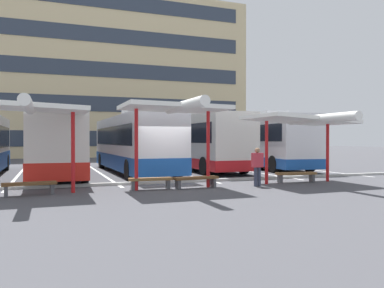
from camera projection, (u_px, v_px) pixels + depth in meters
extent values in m
plane|color=#47474C|center=(172.00, 185.00, 16.50)|extent=(160.00, 160.00, 0.00)
cube|color=#D1BC8C|center=(90.00, 81.00, 49.46)|extent=(36.40, 15.69, 18.80)
cube|color=#2D3847|center=(97.00, 138.00, 42.15)|extent=(33.49, 0.08, 1.65)
cube|color=#2D3847|center=(97.00, 104.00, 42.11)|extent=(33.49, 0.08, 1.65)
cube|color=#2D3847|center=(97.00, 69.00, 42.07)|extent=(33.49, 0.08, 1.65)
cube|color=#2D3847|center=(97.00, 34.00, 42.03)|extent=(33.49, 0.08, 1.65)
cube|color=#D1BC8C|center=(159.00, 5.00, 52.50)|extent=(3.20, 3.20, 2.80)
cylinder|color=black|center=(6.00, 162.00, 24.31)|extent=(0.31, 1.00, 1.00)
cube|color=silver|center=(59.00, 143.00, 20.92)|extent=(2.80, 12.30, 2.94)
cube|color=red|center=(59.00, 163.00, 20.93)|extent=(2.84, 12.34, 0.73)
cube|color=black|center=(59.00, 137.00, 20.92)|extent=(2.80, 11.32, 1.20)
cube|color=black|center=(59.00, 137.00, 26.69)|extent=(2.14, 0.14, 1.76)
cube|color=silver|center=(58.00, 110.00, 19.45)|extent=(1.52, 2.24, 0.36)
cylinder|color=black|center=(41.00, 162.00, 24.86)|extent=(0.33, 1.01, 1.00)
cylinder|color=black|center=(77.00, 161.00, 25.57)|extent=(0.33, 1.01, 1.00)
cylinder|color=black|center=(30.00, 173.00, 16.30)|extent=(0.33, 1.01, 1.00)
cylinder|color=black|center=(85.00, 172.00, 17.01)|extent=(0.33, 1.01, 1.00)
cube|color=silver|center=(133.00, 143.00, 22.69)|extent=(2.84, 11.95, 2.94)
cube|color=#194C9E|center=(133.00, 161.00, 22.70)|extent=(2.88, 11.99, 0.81)
cube|color=black|center=(133.00, 136.00, 22.69)|extent=(2.85, 10.99, 1.03)
cube|color=black|center=(115.00, 137.00, 28.19)|extent=(2.29, 0.13, 1.76)
cube|color=silver|center=(139.00, 113.00, 21.29)|extent=(1.60, 2.23, 0.36)
cylinder|color=black|center=(102.00, 161.00, 26.31)|extent=(0.32, 1.01, 1.00)
cylinder|color=black|center=(136.00, 160.00, 27.19)|extent=(0.32, 1.01, 1.00)
cylinder|color=black|center=(129.00, 170.00, 18.22)|extent=(0.32, 1.01, 1.00)
cylinder|color=black|center=(177.00, 169.00, 19.10)|extent=(0.32, 1.01, 1.00)
cube|color=silver|center=(195.00, 141.00, 25.49)|extent=(2.76, 12.17, 3.12)
cube|color=red|center=(195.00, 160.00, 25.51)|extent=(2.80, 12.21, 0.58)
cube|color=black|center=(195.00, 134.00, 25.49)|extent=(2.77, 11.20, 1.10)
cube|color=black|center=(167.00, 136.00, 31.11)|extent=(2.25, 0.12, 1.87)
cube|color=silver|center=(204.00, 113.00, 24.06)|extent=(1.57, 2.23, 0.36)
cylinder|color=black|center=(158.00, 159.00, 29.24)|extent=(0.32, 1.00, 1.00)
cylinder|color=black|center=(188.00, 158.00, 30.09)|extent=(0.32, 1.00, 1.00)
cylinder|color=black|center=(205.00, 166.00, 20.92)|extent=(0.32, 1.00, 1.00)
cylinder|color=black|center=(244.00, 165.00, 21.77)|extent=(0.32, 1.00, 1.00)
cube|color=silver|center=(260.00, 141.00, 26.94)|extent=(3.58, 12.04, 3.11)
cube|color=#194C9E|center=(260.00, 159.00, 26.96)|extent=(3.63, 12.08, 0.58)
cube|color=black|center=(260.00, 134.00, 26.94)|extent=(3.53, 11.10, 1.02)
cube|color=black|center=(230.00, 136.00, 32.64)|extent=(2.22, 0.28, 1.87)
cube|color=silver|center=(270.00, 115.00, 25.49)|extent=(1.70, 2.33, 0.36)
cylinder|color=black|center=(223.00, 158.00, 30.84)|extent=(0.39, 1.02, 1.00)
cylinder|color=black|center=(251.00, 157.00, 31.44)|extent=(0.39, 1.02, 1.00)
cylinder|color=black|center=(274.00, 164.00, 22.48)|extent=(0.39, 1.02, 1.00)
cylinder|color=black|center=(310.00, 164.00, 23.08)|extent=(0.39, 1.02, 1.00)
cube|color=white|center=(18.00, 176.00, 20.53)|extent=(0.16, 14.00, 0.01)
cube|color=white|center=(101.00, 173.00, 22.02)|extent=(0.16, 14.00, 0.01)
cube|color=white|center=(173.00, 171.00, 23.51)|extent=(0.16, 14.00, 0.01)
cube|color=white|center=(237.00, 169.00, 25.00)|extent=(0.16, 14.00, 0.01)
cube|color=white|center=(293.00, 168.00, 26.49)|extent=(0.16, 14.00, 0.01)
cylinder|color=red|center=(73.00, 152.00, 14.01)|extent=(0.14, 0.14, 2.96)
cube|color=white|center=(29.00, 107.00, 13.49)|extent=(3.90, 2.61, 0.30)
cylinder|color=white|center=(28.00, 105.00, 12.41)|extent=(0.36, 3.89, 0.36)
cube|color=brown|center=(30.00, 184.00, 13.36)|extent=(1.80, 0.61, 0.10)
cube|color=#4C4C51|center=(6.00, 191.00, 13.04)|extent=(0.16, 0.35, 0.35)
cube|color=#4C4C51|center=(52.00, 189.00, 13.69)|extent=(0.16, 0.35, 0.35)
cylinder|color=red|center=(136.00, 150.00, 14.63)|extent=(0.14, 0.14, 3.08)
cylinder|color=red|center=(208.00, 149.00, 15.65)|extent=(0.14, 0.14, 3.08)
cube|color=white|center=(173.00, 108.00, 15.12)|extent=(3.93, 2.92, 0.23)
cylinder|color=white|center=(184.00, 106.00, 13.90)|extent=(0.36, 3.93, 0.36)
cube|color=brown|center=(151.00, 179.00, 14.91)|extent=(1.69, 0.55, 0.10)
cube|color=#4C4C51|center=(133.00, 186.00, 14.73)|extent=(0.15, 0.34, 0.35)
cube|color=#4C4C51|center=(168.00, 184.00, 15.09)|extent=(0.15, 0.34, 0.35)
cube|color=brown|center=(196.00, 178.00, 15.37)|extent=(1.87, 0.58, 0.10)
cube|color=#4C4C51|center=(178.00, 185.00, 15.05)|extent=(0.15, 0.35, 0.35)
cube|color=#4C4C51|center=(213.00, 183.00, 15.70)|extent=(0.15, 0.35, 0.35)
cylinder|color=red|center=(267.00, 153.00, 16.76)|extent=(0.14, 0.14, 2.72)
cylinder|color=red|center=(328.00, 152.00, 17.87)|extent=(0.14, 0.14, 2.72)
cube|color=white|center=(298.00, 120.00, 17.30)|extent=(4.23, 3.31, 0.40)
cylinder|color=white|center=(320.00, 119.00, 15.89)|extent=(0.36, 4.22, 0.36)
cube|color=brown|center=(296.00, 173.00, 17.46)|extent=(1.90, 0.67, 0.10)
cube|color=#4C4C51|center=(280.00, 179.00, 17.29)|extent=(0.17, 0.35, 0.35)
cube|color=#4C4C51|center=(312.00, 178.00, 17.63)|extent=(0.17, 0.35, 0.35)
cube|color=#ADADA8|center=(168.00, 182.00, 17.07)|extent=(44.00, 0.24, 0.12)
cylinder|color=#33384C|center=(259.00, 177.00, 15.95)|extent=(0.14, 0.14, 0.78)
cylinder|color=#33384C|center=(256.00, 177.00, 15.90)|extent=(0.14, 0.14, 0.78)
cube|color=#BF333F|center=(257.00, 160.00, 15.92)|extent=(0.47, 0.24, 0.59)
sphere|color=#936B4C|center=(257.00, 150.00, 15.91)|extent=(0.21, 0.21, 0.21)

